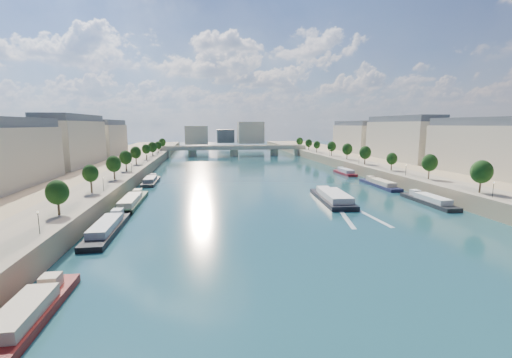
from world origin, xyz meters
name	(u,v)px	position (x,y,z in m)	size (l,w,h in m)	color
ground	(263,186)	(0.00, 100.00, 0.00)	(700.00, 700.00, 0.00)	#0C2F37
quay_left	(72,184)	(-72.00, 100.00, 2.50)	(44.00, 520.00, 5.00)	#9E8460
quay_right	(427,175)	(72.00, 100.00, 2.50)	(44.00, 520.00, 5.00)	#9E8460
pave_left	(114,176)	(-57.00, 100.00, 5.05)	(14.00, 520.00, 0.10)	gray
pave_right	(395,170)	(57.00, 100.00, 5.05)	(14.00, 520.00, 0.10)	gray
trees_left	(120,161)	(-55.00, 102.00, 10.48)	(4.80, 268.80, 8.26)	#382B1E
trees_right	(379,156)	(55.00, 110.00, 10.48)	(4.80, 268.80, 8.26)	#382B1E
lamps_left	(120,173)	(-52.50, 90.00, 7.78)	(0.36, 200.36, 4.28)	black
lamps_right	(379,163)	(52.50, 105.00, 7.78)	(0.36, 200.36, 4.28)	black
buildings_left	(45,145)	(-85.00, 112.00, 16.45)	(16.00, 226.00, 23.20)	#BBAA8F
buildings_right	(438,142)	(85.00, 112.00, 16.45)	(16.00, 226.00, 23.20)	#BBAA8F
skyline	(229,134)	(3.19, 319.52, 14.66)	(79.00, 42.00, 22.00)	#BBAA8F
bridge	(234,149)	(0.00, 232.26, 5.08)	(112.00, 12.00, 8.15)	#C1B79E
tour_barge	(333,198)	(17.18, 68.62, 1.07)	(10.50, 28.69, 3.81)	black
wake	(355,214)	(17.18, 52.03, 0.02)	(10.74, 26.03, 0.04)	silver
moored_barges_left	(107,229)	(-45.50, 45.73, 0.84)	(5.00, 156.59, 3.60)	#1A1B3A
moored_barges_right	(437,204)	(45.50, 57.03, 0.84)	(5.00, 154.10, 3.60)	black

